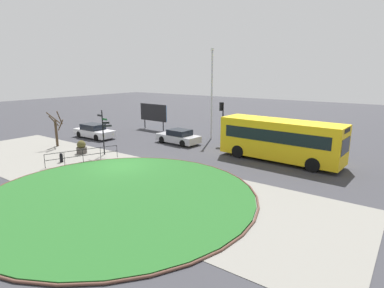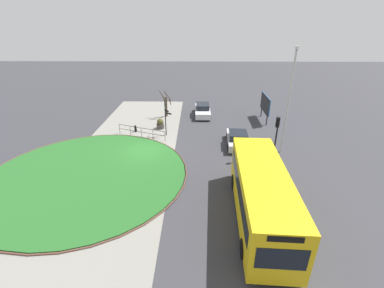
% 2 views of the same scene
% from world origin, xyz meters
% --- Properties ---
extents(ground, '(120.00, 120.00, 0.00)m').
position_xyz_m(ground, '(0.00, 0.00, 0.00)').
color(ground, '#333338').
extents(sidewalk_paving, '(32.00, 8.62, 0.02)m').
position_xyz_m(sidewalk_paving, '(0.00, -1.69, 0.01)').
color(sidewalk_paving, gray).
rests_on(sidewalk_paving, ground).
extents(grass_island, '(14.66, 14.66, 0.10)m').
position_xyz_m(grass_island, '(3.93, -3.63, 0.05)').
color(grass_island, '#235B23').
rests_on(grass_island, ground).
extents(grass_kerb_ring, '(14.97, 14.97, 0.11)m').
position_xyz_m(grass_kerb_ring, '(3.93, -3.63, 0.06)').
color(grass_kerb_ring, brown).
rests_on(grass_kerb_ring, ground).
extents(signpost_directional, '(1.14, 0.68, 3.65)m').
position_xyz_m(signpost_directional, '(-3.64, 1.54, 2.10)').
color(signpost_directional, black).
rests_on(signpost_directional, ground).
extents(bollard_foreground, '(0.24, 0.24, 0.71)m').
position_xyz_m(bollard_foreground, '(-4.53, -1.77, 0.37)').
color(bollard_foreground, black).
rests_on(bollard_foreground, ground).
extents(railing_grass_edge, '(1.93, 4.89, 1.00)m').
position_xyz_m(railing_grass_edge, '(-3.13, -0.87, 0.66)').
color(railing_grass_edge, black).
rests_on(railing_grass_edge, ground).
extents(bus_yellow, '(9.16, 3.01, 3.09)m').
position_xyz_m(bus_yellow, '(8.46, 8.11, 1.66)').
color(bus_yellow, yellow).
rests_on(bus_yellow, ground).
extents(car_near_lane, '(4.56, 1.85, 1.40)m').
position_xyz_m(car_near_lane, '(-9.98, 5.32, 0.66)').
color(car_near_lane, silver).
rests_on(car_near_lane, ground).
extents(car_far_lane, '(4.32, 2.09, 1.33)m').
position_xyz_m(car_far_lane, '(-1.39, 8.33, 0.62)').
color(car_far_lane, '#B7B7BC').
rests_on(car_far_lane, ground).
extents(traffic_light_near, '(0.49, 0.29, 3.85)m').
position_xyz_m(traffic_light_near, '(1.87, 10.68, 2.82)').
color(traffic_light_near, black).
rests_on(traffic_light_near, ground).
extents(lamppost_tall, '(0.32, 0.32, 8.76)m').
position_xyz_m(lamppost_tall, '(-0.03, 11.90, 4.67)').
color(lamppost_tall, '#B7B7BC').
rests_on(lamppost_tall, ground).
extents(billboard_left, '(4.04, 0.25, 2.96)m').
position_xyz_m(billboard_left, '(-8.25, 12.37, 1.94)').
color(billboard_left, black).
rests_on(billboard_left, ground).
extents(planter_near_signpost, '(0.82, 0.82, 1.10)m').
position_xyz_m(planter_near_signpost, '(-5.53, 0.69, 0.50)').
color(planter_near_signpost, '#47423D').
rests_on(planter_near_signpost, ground).
extents(street_tree_bare, '(1.28, 1.45, 3.25)m').
position_xyz_m(street_tree_bare, '(-9.43, 0.96, 1.58)').
color(street_tree_bare, '#423323').
rests_on(street_tree_bare, ground).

